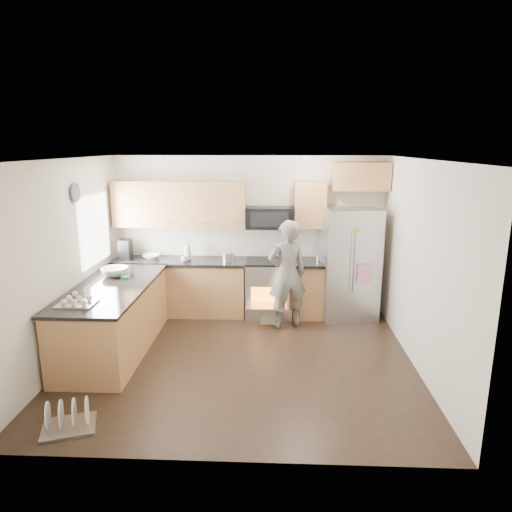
{
  "coord_description": "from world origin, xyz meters",
  "views": [
    {
      "loc": [
        0.45,
        -5.52,
        2.77
      ],
      "look_at": [
        0.19,
        0.5,
        1.29
      ],
      "focal_mm": 32.0,
      "sensor_mm": 36.0,
      "label": 1
    }
  ],
  "objects_px": {
    "stove_range": "(269,275)",
    "refrigerator": "(349,264)",
    "dish_rack": "(68,421)",
    "person": "(287,274)"
  },
  "relations": [
    {
      "from": "person",
      "to": "stove_range",
      "type": "bearing_deg",
      "value": -78.12
    },
    {
      "from": "person",
      "to": "dish_rack",
      "type": "distance_m",
      "value": 3.64
    },
    {
      "from": "stove_range",
      "to": "refrigerator",
      "type": "distance_m",
      "value": 1.3
    },
    {
      "from": "stove_range",
      "to": "dish_rack",
      "type": "distance_m",
      "value": 3.85
    },
    {
      "from": "dish_rack",
      "to": "stove_range",
      "type": "bearing_deg",
      "value": 59.17
    },
    {
      "from": "person",
      "to": "dish_rack",
      "type": "bearing_deg",
      "value": 33.09
    },
    {
      "from": "stove_range",
      "to": "refrigerator",
      "type": "relative_size",
      "value": 0.99
    },
    {
      "from": "refrigerator",
      "to": "dish_rack",
      "type": "xyz_separation_m",
      "value": [
        -3.23,
        -3.24,
        -0.82
      ]
    },
    {
      "from": "stove_range",
      "to": "dish_rack",
      "type": "relative_size",
      "value": 2.94
    },
    {
      "from": "refrigerator",
      "to": "dish_rack",
      "type": "height_order",
      "value": "refrigerator"
    }
  ]
}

